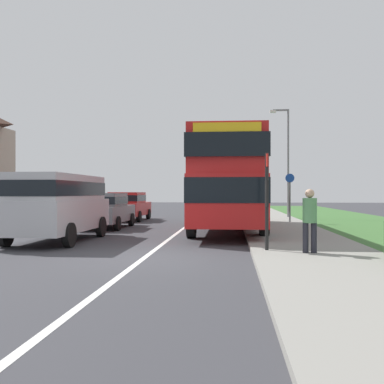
# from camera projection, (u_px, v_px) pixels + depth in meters

# --- Properties ---
(ground_plane) EXTENTS (120.00, 120.00, 0.00)m
(ground_plane) POSITION_uv_depth(u_px,v_px,m) (145.00, 258.00, 10.88)
(ground_plane) COLOR #38383D
(lane_marking_centre) EXTENTS (0.14, 60.00, 0.01)m
(lane_marking_centre) POSITION_uv_depth(u_px,v_px,m) (181.00, 230.00, 18.85)
(lane_marking_centre) COLOR silver
(lane_marking_centre) RESTS_ON ground_plane
(pavement_near_side) EXTENTS (3.20, 68.00, 0.12)m
(pavement_near_side) POSITION_uv_depth(u_px,v_px,m) (288.00, 234.00, 16.49)
(pavement_near_side) COLOR gray
(pavement_near_side) RESTS_ON ground_plane
(double_decker_bus) EXTENTS (2.80, 10.50, 3.70)m
(double_decker_bus) POSITION_uv_depth(u_px,v_px,m) (228.00, 179.00, 18.28)
(double_decker_bus) COLOR red
(double_decker_bus) RESTS_ON ground_plane
(parked_van_silver) EXTENTS (2.11, 5.09, 2.15)m
(parked_van_silver) POSITION_uv_depth(u_px,v_px,m) (58.00, 202.00, 14.50)
(parked_van_silver) COLOR #B7B7BC
(parked_van_silver) RESTS_ON ground_plane
(parked_car_grey) EXTENTS (1.98, 4.25, 1.56)m
(parked_car_grey) POSITION_uv_depth(u_px,v_px,m) (104.00, 209.00, 19.80)
(parked_car_grey) COLOR slate
(parked_car_grey) RESTS_ON ground_plane
(parked_car_red) EXTENTS (2.00, 4.42, 1.59)m
(parked_car_red) POSITION_uv_depth(u_px,v_px,m) (128.00, 205.00, 25.21)
(parked_car_red) COLOR #B21E1E
(parked_car_red) RESTS_ON ground_plane
(pedestrian_at_stop) EXTENTS (0.34, 0.34, 1.67)m
(pedestrian_at_stop) POSITION_uv_depth(u_px,v_px,m) (310.00, 218.00, 10.86)
(pedestrian_at_stop) COLOR #23232D
(pedestrian_at_stop) RESTS_ON ground_plane
(bus_stop_sign) EXTENTS (0.09, 0.52, 2.60)m
(bus_stop_sign) POSITION_uv_depth(u_px,v_px,m) (267.00, 194.00, 11.40)
(bus_stop_sign) COLOR black
(bus_stop_sign) RESTS_ON ground_plane
(cycle_route_sign) EXTENTS (0.44, 0.08, 2.52)m
(cycle_route_sign) POSITION_uv_depth(u_px,v_px,m) (290.00, 196.00, 22.22)
(cycle_route_sign) COLOR slate
(cycle_route_sign) RESTS_ON ground_plane
(street_lamp_mid) EXTENTS (1.14, 0.20, 6.55)m
(street_lamp_mid) POSITION_uv_depth(u_px,v_px,m) (286.00, 155.00, 26.69)
(street_lamp_mid) COLOR slate
(street_lamp_mid) RESTS_ON ground_plane
(street_lamp_far) EXTENTS (1.14, 0.20, 8.18)m
(street_lamp_far) POSITION_uv_depth(u_px,v_px,m) (263.00, 162.00, 45.09)
(street_lamp_far) COLOR slate
(street_lamp_far) RESTS_ON ground_plane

